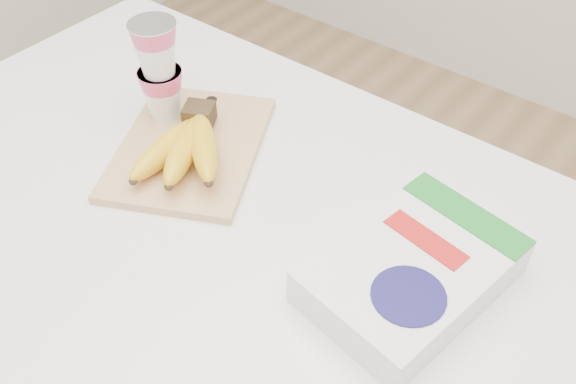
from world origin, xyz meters
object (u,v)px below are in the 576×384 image
object	(u,v)px
yogurt_stack	(159,68)
cereal_box	(412,271)
cutting_board	(190,148)
bananas	(186,145)

from	to	relation	value
yogurt_stack	cereal_box	world-z (taller)	yogurt_stack
cutting_board	cereal_box	distance (m)	0.43
bananas	cereal_box	xyz separation A→B (m)	(0.40, 0.01, -0.01)
cereal_box	yogurt_stack	bearing A→B (deg)	-176.45
bananas	cereal_box	world-z (taller)	bananas
cutting_board	yogurt_stack	distance (m)	0.14
bananas	yogurt_stack	world-z (taller)	yogurt_stack
cutting_board	yogurt_stack	bearing A→B (deg)	134.06
yogurt_stack	cereal_box	bearing A→B (deg)	-5.71
cutting_board	bananas	xyz separation A→B (m)	(0.02, -0.03, 0.03)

